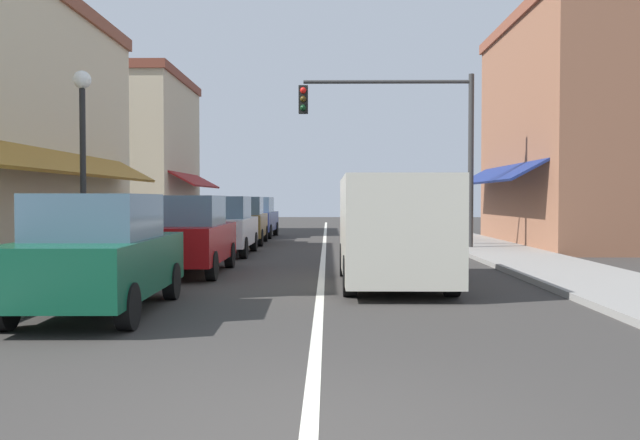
{
  "coord_description": "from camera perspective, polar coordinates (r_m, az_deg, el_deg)",
  "views": [
    {
      "loc": [
        0.14,
        -4.75,
        1.7
      ],
      "look_at": [
        -0.11,
        15.92,
        1.05
      ],
      "focal_mm": 38.27,
      "sensor_mm": 36.0,
      "label": 1
    }
  ],
  "objects": [
    {
      "name": "ground_plane",
      "position": [
        22.81,
        0.33,
        -2.48
      ],
      "size": [
        80.0,
        80.0,
        0.0
      ],
      "primitive_type": "plane",
      "color": "#33302D"
    },
    {
      "name": "traffic_signal_mast_arm",
      "position": [
        22.54,
        7.58,
        7.56
      ],
      "size": [
        5.7,
        0.5,
        5.75
      ],
      "color": "#333333",
      "rests_on": "ground"
    },
    {
      "name": "storefront_far_left",
      "position": [
        34.05,
        -14.86,
        5.28
      ],
      "size": [
        5.61,
        8.2,
        7.6
      ],
      "color": "#BCAD8E",
      "rests_on": "ground"
    },
    {
      "name": "parked_car_distant_left",
      "position": [
        30.17,
        -5.5,
        0.23
      ],
      "size": [
        1.86,
        4.14,
        1.77
      ],
      "rotation": [
        0.0,
        0.0,
        -0.02
      ],
      "color": "navy",
      "rests_on": "ground"
    },
    {
      "name": "parked_car_third_left",
      "position": [
        20.8,
        -8.14,
        -0.49
      ],
      "size": [
        1.79,
        4.11,
        1.77
      ],
      "rotation": [
        0.0,
        0.0,
        0.0
      ],
      "color": "silver",
      "rests_on": "ground"
    },
    {
      "name": "sidewalk_left",
      "position": [
        23.49,
        -13.22,
        -2.26
      ],
      "size": [
        2.6,
        56.0,
        0.12
      ],
      "primitive_type": "cube",
      "color": "#A39E99",
      "rests_on": "ground"
    },
    {
      "name": "parked_car_far_left",
      "position": [
        25.74,
        -6.58,
        -0.05
      ],
      "size": [
        1.87,
        4.15,
        1.77
      ],
      "rotation": [
        0.0,
        0.0,
        0.03
      ],
      "color": "brown",
      "rests_on": "ground"
    },
    {
      "name": "van_in_lane",
      "position": [
        13.45,
        6.06,
        -0.57
      ],
      "size": [
        2.01,
        5.18,
        2.12
      ],
      "rotation": [
        0.0,
        0.0,
        0.0
      ],
      "color": "beige",
      "rests_on": "ground"
    },
    {
      "name": "storefront_right_block",
      "position": [
        26.56,
        21.41,
        7.01
      ],
      "size": [
        6.65,
        10.2,
        8.34
      ],
      "color": "#8E5B42",
      "rests_on": "ground"
    },
    {
      "name": "parked_car_nearest_left",
      "position": [
        10.61,
        -18.04,
        -2.74
      ],
      "size": [
        1.85,
        4.13,
        1.77
      ],
      "rotation": [
        0.0,
        0.0,
        0.02
      ],
      "color": "#0F4C33",
      "rests_on": "ground"
    },
    {
      "name": "street_lamp_left_near",
      "position": [
        14.65,
        -19.23,
        6.5
      ],
      "size": [
        0.36,
        0.36,
        4.28
      ],
      "color": "black",
      "rests_on": "ground"
    },
    {
      "name": "lane_center_stripe",
      "position": [
        22.81,
        0.33,
        -2.47
      ],
      "size": [
        0.14,
        52.0,
        0.01
      ],
      "primitive_type": "cube",
      "color": "silver",
      "rests_on": "ground"
    },
    {
      "name": "parked_car_second_left",
      "position": [
        15.69,
        -11.12,
        -1.24
      ],
      "size": [
        1.8,
        4.11,
        1.77
      ],
      "rotation": [
        0.0,
        0.0,
        0.01
      ],
      "color": "maroon",
      "rests_on": "ground"
    },
    {
      "name": "sidewalk_right",
      "position": [
        23.43,
        13.92,
        -2.27
      ],
      "size": [
        2.6,
        56.0,
        0.12
      ],
      "primitive_type": "cube",
      "color": "gray",
      "rests_on": "ground"
    }
  ]
}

